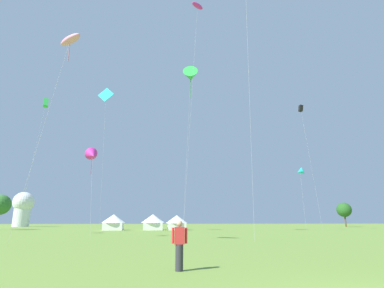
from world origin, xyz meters
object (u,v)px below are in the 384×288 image
kite_pink_parafoil (70,40)px  festival_tent_right (153,221)px  kite_cyan_delta (300,171)px  kite_green_delta (191,76)px  person_spectator (179,246)px  tree_distant_left (344,210)px  festival_tent_left (114,221)px  festival_tent_center (177,222)px  observatory_dome (23,207)px  kite_cyan_diamond (106,96)px  kite_magenta_delta (92,155)px  kite_green_box (46,103)px  tree_distant_right (0,205)px  kite_black_box (301,109)px  kite_magenta_parafoil (197,7)px

kite_pink_parafoil → festival_tent_right: kite_pink_parafoil is taller
kite_cyan_delta → kite_pink_parafoil: size_ratio=0.76×
kite_green_delta → festival_tent_right: kite_green_delta is taller
person_spectator → tree_distant_left: 96.80m
kite_green_delta → festival_tent_left: kite_green_delta is taller
festival_tent_center → observatory_dome: bearing=137.5°
festival_tent_left → festival_tent_right: bearing=0.0°
kite_cyan_diamond → festival_tent_right: (9.08, 10.57, -21.74)m
kite_magenta_delta → kite_green_box: bearing=121.2°
kite_magenta_delta → kite_pink_parafoil: size_ratio=0.56×
kite_green_delta → festival_tent_center: bearing=94.8°
kite_green_box → person_spectator: 54.72m
observatory_dome → tree_distant_right: 38.06m
kite_green_delta → festival_tent_center: size_ratio=6.50×
tree_distant_left → festival_tent_center: bearing=-153.8°
festival_tent_center → kite_green_box: bearing=-167.4°
kite_black_box → festival_tent_center: kite_black_box is taller
tree_distant_left → kite_green_delta: bearing=-143.1°
festival_tent_right → festival_tent_center: festival_tent_right is taller
person_spectator → festival_tent_center: size_ratio=0.39×
kite_magenta_parafoil → kite_cyan_delta: 39.60m
kite_green_box → festival_tent_center: bearing=12.6°
kite_magenta_parafoil → kite_cyan_delta: bearing=34.8°
kite_cyan_diamond → kite_pink_parafoil: bearing=-87.1°
kite_magenta_parafoil → person_spectator: 49.30m
person_spectator → festival_tent_right: (-0.74, 50.71, 0.82)m
kite_black_box → kite_green_box: 51.63m
observatory_dome → festival_tent_right: bearing=-45.7°
kite_cyan_diamond → festival_tent_right: size_ratio=5.40×
kite_cyan_diamond → kite_magenta_parafoil: bearing=-26.3°
kite_cyan_delta → kite_green_box: size_ratio=0.54×
kite_cyan_delta → observatory_dome: bearing=149.4°
kite_cyan_diamond → tree_distant_left: bearing=28.7°
kite_black_box → observatory_dome: kite_black_box is taller
kite_cyan_diamond → festival_tent_center: (13.82, 10.57, -21.83)m
festival_tent_center → tree_distant_right: (-35.85, 5.32, 3.36)m
kite_black_box → kite_pink_parafoil: kite_black_box is taller
festival_tent_left → tree_distant_right: 24.32m
kite_black_box → festival_tent_center: bearing=169.6°
kite_green_delta → tree_distant_right: size_ratio=4.06×
festival_tent_left → festival_tent_right: festival_tent_right is taller
kite_cyan_delta → kite_green_box: 53.58m
kite_black_box → observatory_dome: bearing=146.9°
kite_black_box → kite_magenta_parafoil: (-24.40, -13.43, 12.41)m
kite_black_box → person_spectator: 59.99m
person_spectator → kite_magenta_delta: bearing=109.2°
kite_pink_parafoil → festival_tent_center: kite_pink_parafoil is taller
kite_green_delta → person_spectator: kite_green_delta is taller
kite_magenta_delta → tree_distant_left: size_ratio=1.31×
kite_cyan_diamond → kite_cyan_delta: 43.10m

